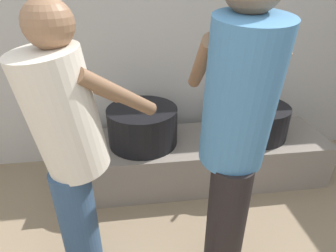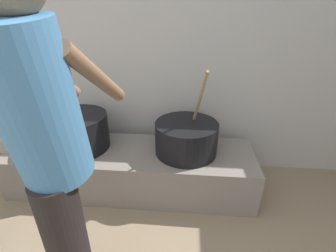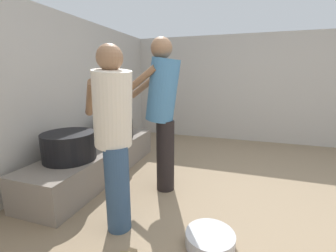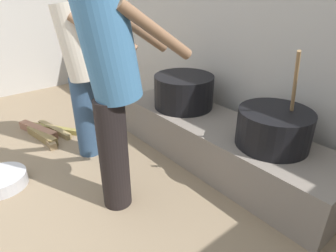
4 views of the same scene
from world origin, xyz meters
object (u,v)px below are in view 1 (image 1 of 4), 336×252
cook_in_blue_shirt (235,133)px  cook_in_cream_shirt (70,146)px  cooking_pot_secondary (143,126)px  cooking_pot_main (256,120)px

cook_in_blue_shirt → cook_in_cream_shirt: cook_in_blue_shirt is taller
cooking_pot_secondary → cook_in_cream_shirt: (-0.37, -0.80, 0.33)m
cooking_pot_main → cook_in_cream_shirt: bearing=-148.7°
cook_in_cream_shirt → cooking_pot_main: bearing=31.3°
cook_in_blue_shirt → cook_in_cream_shirt: size_ratio=1.10×
cook_in_blue_shirt → cook_in_cream_shirt: (-0.75, 0.14, -0.10)m
cooking_pot_main → cook_in_blue_shirt: cook_in_blue_shirt is taller
cooking_pot_main → cook_in_blue_shirt: bearing=-121.0°
cook_in_blue_shirt → cook_in_cream_shirt: 0.77m
cooking_pot_main → cook_in_cream_shirt: cook_in_cream_shirt is taller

